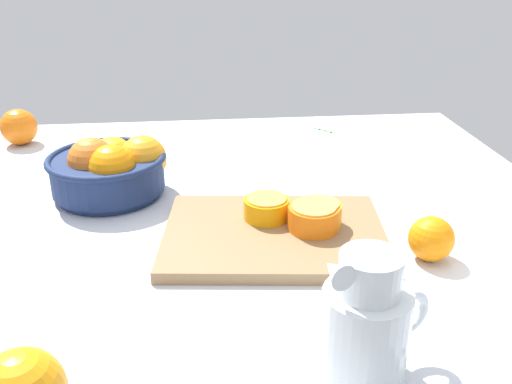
% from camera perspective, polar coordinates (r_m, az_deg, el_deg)
% --- Properties ---
extents(ground_plane, '(1.16, 1.09, 0.03)m').
position_cam_1_polar(ground_plane, '(1.00, -0.99, -2.54)').
color(ground_plane, silver).
extents(fruit_bowl, '(0.22, 0.22, 0.12)m').
position_cam_1_polar(fruit_bowl, '(1.06, -14.52, 2.35)').
color(fruit_bowl, navy).
rests_on(fruit_bowl, ground_plane).
extents(juice_pitcher, '(0.14, 0.09, 0.16)m').
position_cam_1_polar(juice_pitcher, '(0.62, 11.01, -13.63)').
color(juice_pitcher, white).
rests_on(juice_pitcher, ground_plane).
extents(cutting_board, '(0.37, 0.29, 0.02)m').
position_cam_1_polar(cutting_board, '(0.89, 1.88, -4.37)').
color(cutting_board, olive).
rests_on(cutting_board, ground_plane).
extents(orange_half_0, '(0.08, 0.08, 0.04)m').
position_cam_1_polar(orange_half_0, '(0.88, 5.84, -2.57)').
color(orange_half_0, orange).
rests_on(orange_half_0, cutting_board).
extents(orange_half_1, '(0.07, 0.07, 0.04)m').
position_cam_1_polar(orange_half_1, '(0.90, 6.31, -2.23)').
color(orange_half_1, orange).
rests_on(orange_half_1, cutting_board).
extents(orange_half_2, '(0.07, 0.07, 0.04)m').
position_cam_1_polar(orange_half_2, '(0.91, 1.07, -1.62)').
color(orange_half_2, orange).
rests_on(orange_half_2, cutting_board).
extents(loose_orange_2, '(0.07, 0.07, 0.07)m').
position_cam_1_polar(loose_orange_2, '(0.87, 17.34, -4.54)').
color(loose_orange_2, orange).
rests_on(loose_orange_2, ground_plane).
extents(loose_orange_3, '(0.08, 0.08, 0.08)m').
position_cam_1_polar(loose_orange_3, '(1.41, -22.91, 6.08)').
color(loose_orange_3, orange).
rests_on(loose_orange_3, ground_plane).
extents(herb_sprig_0, '(0.05, 0.05, 0.01)m').
position_cam_1_polar(herb_sprig_0, '(1.41, 7.03, 6.24)').
color(herb_sprig_0, '#348A2E').
rests_on(herb_sprig_0, ground_plane).
extents(herb_sprig_1, '(0.05, 0.06, 0.01)m').
position_cam_1_polar(herb_sprig_1, '(1.37, -15.25, 4.97)').
color(herb_sprig_1, '#4E8938').
rests_on(herb_sprig_1, ground_plane).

